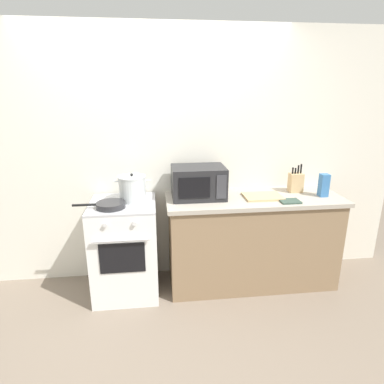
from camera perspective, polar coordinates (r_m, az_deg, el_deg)
ground_plane at (r=2.98m, az=-4.57°, el=-22.58°), size 10.00×10.00×0.00m
back_wall at (r=3.34m, az=-0.63°, el=6.00°), size 4.40×0.10×2.50m
lower_cabinet_right at (r=3.39m, az=10.33°, el=-8.60°), size 1.64×0.56×0.88m
countertop_right at (r=3.22m, az=10.77°, el=-1.21°), size 1.70×0.60×0.04m
stove at (r=3.24m, az=-11.51°, el=-9.56°), size 0.60×0.64×0.92m
stock_pot at (r=3.07m, az=-10.33°, el=0.62°), size 0.34×0.25×0.26m
frying_pan at (r=2.95m, az=-14.06°, el=-2.21°), size 0.45×0.25×0.05m
microwave at (r=3.11m, az=1.12°, el=1.71°), size 0.50×0.37×0.30m
cutting_board at (r=3.21m, az=12.19°, el=-0.76°), size 0.36×0.26×0.02m
knife_block at (r=3.45m, az=17.58°, el=1.62°), size 0.13×0.10×0.28m
pasta_box at (r=3.40m, az=21.93°, el=1.10°), size 0.08×0.08×0.22m
oven_mitt at (r=3.15m, az=16.65°, el=-1.54°), size 0.18×0.14×0.02m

